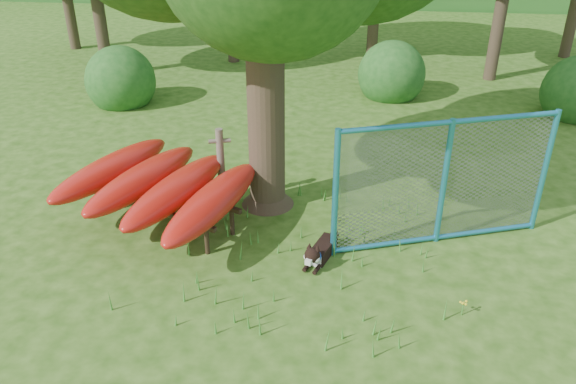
# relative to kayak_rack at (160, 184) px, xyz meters

# --- Properties ---
(ground) EXTENTS (80.00, 80.00, 0.00)m
(ground) POSITION_rel_kayak_rack_xyz_m (1.96, -1.70, -0.73)
(ground) COLOR #23480E
(ground) RESTS_ON ground
(wooden_post) EXTENTS (0.38, 0.18, 1.40)m
(wooden_post) POSITION_rel_kayak_rack_xyz_m (0.81, 0.85, 0.01)
(wooden_post) COLOR brown
(wooden_post) RESTS_ON ground
(kayak_rack) EXTENTS (3.43, 3.71, 0.95)m
(kayak_rack) POSITION_rel_kayak_rack_xyz_m (0.00, 0.00, 0.00)
(kayak_rack) COLOR black
(kayak_rack) RESTS_ON ground
(husky_dog) EXTENTS (0.49, 0.96, 0.45)m
(husky_dog) POSITION_rel_kayak_rack_xyz_m (2.67, -0.76, -0.57)
(husky_dog) COLOR black
(husky_dog) RESTS_ON ground
(fence_section) EXTENTS (3.33, 1.30, 3.42)m
(fence_section) POSITION_rel_kayak_rack_xyz_m (4.46, 0.04, 0.30)
(fence_section) COLOR teal
(fence_section) RESTS_ON ground
(wildflower_clump) EXTENTS (0.11, 0.09, 0.22)m
(wildflower_clump) POSITION_rel_kayak_rack_xyz_m (4.62, -1.75, -0.55)
(wildflower_clump) COLOR #3E822A
(wildflower_clump) RESTS_ON ground
(shrub_left) EXTENTS (1.80, 1.80, 1.80)m
(shrub_left) POSITION_rel_kayak_rack_xyz_m (-3.04, 5.80, -0.73)
(shrub_left) COLOR #1B4F19
(shrub_left) RESTS_ON ground
(shrub_right) EXTENTS (1.80, 1.80, 1.80)m
(shrub_right) POSITION_rel_kayak_rack_xyz_m (8.46, 6.30, -0.73)
(shrub_right) COLOR #1B4F19
(shrub_right) RESTS_ON ground
(shrub_mid) EXTENTS (1.80, 1.80, 1.80)m
(shrub_mid) POSITION_rel_kayak_rack_xyz_m (3.96, 7.30, -0.73)
(shrub_mid) COLOR #1B4F19
(shrub_mid) RESTS_ON ground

